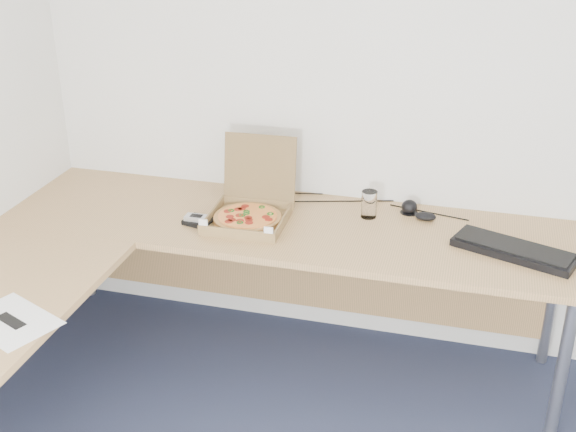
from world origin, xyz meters
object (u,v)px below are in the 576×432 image
(desk, at_px, (179,264))
(keyboard, at_px, (514,250))
(drinking_glass, at_px, (369,204))
(wallet, at_px, (199,221))
(pizza_box, at_px, (249,213))

(desk, xyz_separation_m, keyboard, (1.30, 0.38, 0.04))
(desk, relative_size, drinking_glass, 20.27)
(keyboard, bearing_deg, wallet, -156.69)
(pizza_box, xyz_separation_m, drinking_glass, (0.50, 0.18, 0.02))
(desk, relative_size, wallet, 20.98)
(desk, xyz_separation_m, drinking_glass, (0.68, 0.58, 0.09))
(pizza_box, height_order, drinking_glass, pizza_box)
(desk, bearing_deg, wallet, 96.25)
(keyboard, height_order, wallet, keyboard)
(desk, height_order, wallet, wallet)
(pizza_box, relative_size, drinking_glass, 3.15)
(pizza_box, xyz_separation_m, wallet, (-0.21, -0.08, -0.03))
(keyboard, bearing_deg, drinking_glass, -176.75)
(desk, height_order, keyboard, keyboard)
(pizza_box, bearing_deg, desk, -115.49)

